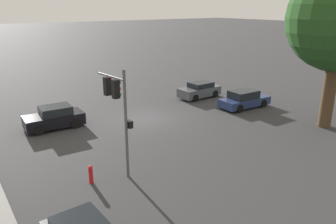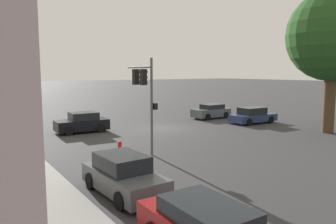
# 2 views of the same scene
# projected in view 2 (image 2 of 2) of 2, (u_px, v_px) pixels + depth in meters

# --- Properties ---
(ground_plane) EXTENTS (300.00, 300.00, 0.00)m
(ground_plane) POSITION_uv_depth(u_px,v_px,m) (163.00, 128.00, 26.95)
(ground_plane) COLOR #333335
(street_tree) EXTENTS (6.80, 6.80, 10.71)m
(street_tree) POSITION_uv_depth(u_px,v_px,m) (333.00, 36.00, 24.18)
(street_tree) COLOR #4C3823
(street_tree) RESTS_ON ground_plane
(traffic_signal) EXTENTS (0.72, 2.45, 5.38)m
(traffic_signal) POSITION_uv_depth(u_px,v_px,m) (145.00, 87.00, 18.42)
(traffic_signal) COLOR #515456
(traffic_signal) RESTS_ON ground_plane
(crossing_car_0) EXTENTS (4.01, 1.96, 1.41)m
(crossing_car_0) POSITION_uv_depth(u_px,v_px,m) (211.00, 112.00, 32.71)
(crossing_car_0) COLOR #4C5156
(crossing_car_0) RESTS_ON ground_plane
(crossing_car_1) EXTENTS (4.47, 2.04, 1.45)m
(crossing_car_1) POSITION_uv_depth(u_px,v_px,m) (253.00, 116.00, 29.58)
(crossing_car_1) COLOR navy
(crossing_car_1) RESTS_ON ground_plane
(crossing_car_2) EXTENTS (3.99, 2.06, 1.54)m
(crossing_car_2) POSITION_uv_depth(u_px,v_px,m) (82.00, 123.00, 25.13)
(crossing_car_2) COLOR black
(crossing_car_2) RESTS_ON ground_plane
(parked_car_0) EXTENTS (1.95, 4.11, 1.51)m
(parked_car_0) POSITION_uv_depth(u_px,v_px,m) (123.00, 176.00, 12.42)
(parked_car_0) COLOR #4C5156
(parked_car_0) RESTS_ON ground_plane
(fire_hydrant) EXTENTS (0.22, 0.22, 0.92)m
(fire_hydrant) POSITION_uv_depth(u_px,v_px,m) (120.00, 149.00, 17.66)
(fire_hydrant) COLOR red
(fire_hydrant) RESTS_ON ground_plane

